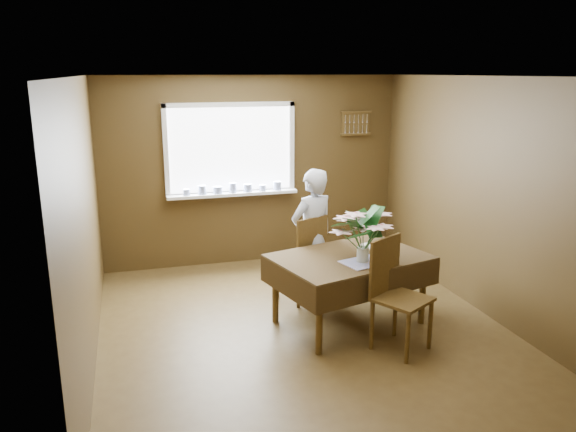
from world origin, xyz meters
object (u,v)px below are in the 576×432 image
object	(u,v)px
dining_table	(350,264)
seated_woman	(312,236)
chair_far	(305,255)
chair_near	(395,290)
flower_bouquet	(364,229)

from	to	relation	value
dining_table	seated_woman	bearing A→B (deg)	90.00
seated_woman	dining_table	bearing A→B (deg)	84.69
chair_far	seated_woman	xyz separation A→B (m)	(0.08, -0.00, 0.22)
dining_table	chair_far	distance (m)	0.73
dining_table	chair_near	size ratio (longest dim) A/B	1.63
dining_table	chair_far	bearing A→B (deg)	96.00
dining_table	chair_far	size ratio (longest dim) A/B	1.72
chair_near	flower_bouquet	world-z (taller)	flower_bouquet
chair_near	seated_woman	size ratio (longest dim) A/B	0.69
chair_near	seated_woman	bearing A→B (deg)	77.29
dining_table	seated_woman	xyz separation A→B (m)	(-0.18, 0.67, 0.12)
chair_far	dining_table	bearing A→B (deg)	87.35
dining_table	chair_far	world-z (taller)	chair_far
chair_far	seated_woman	distance (m)	0.23
dining_table	chair_far	xyz separation A→B (m)	(-0.26, 0.67, -0.10)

